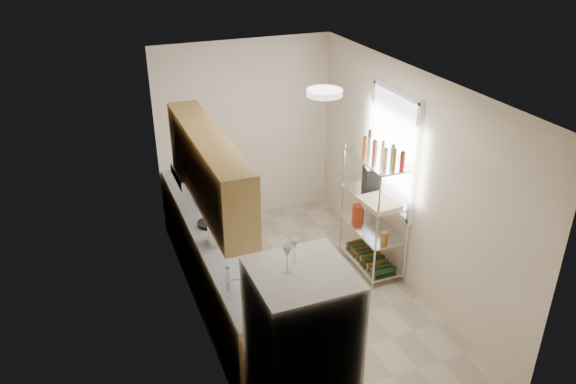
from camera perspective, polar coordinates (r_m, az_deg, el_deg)
name	(u,v)px	position (r m, az deg, el deg)	size (l,w,h in m)	color
room	(309,200)	(6.04, 2.17, -0.78)	(2.52, 4.42, 2.62)	#B8AC95
counter_run	(220,262)	(6.57, -6.93, -7.09)	(0.63, 3.51, 0.90)	#B08A4B
upper_cabinets	(208,168)	(5.60, -8.09, 2.44)	(0.33, 2.20, 0.72)	#B08A4B
range_hood	(198,174)	(6.50, -9.17, 1.81)	(0.50, 0.60, 0.12)	#B7BABC
window	(392,150)	(6.75, 10.57, 4.17)	(0.06, 1.00, 1.46)	white
bakers_rack	(376,189)	(6.78, 8.92, 0.31)	(0.45, 0.90, 1.73)	silver
ceiling_dome	(325,92)	(5.31, 3.74, 10.06)	(0.34, 0.34, 0.06)	white
refrigerator	(301,364)	(4.63, 1.31, -17.09)	(0.73, 0.73, 1.76)	white
wine_glass_a	(287,259)	(4.01, -0.08, -6.79)	(0.08, 0.08, 0.22)	silver
wine_glass_b	(294,250)	(4.14, 0.65, -5.91)	(0.07, 0.07, 0.19)	silver
rice_cooker	(219,235)	(6.04, -7.05, -4.31)	(0.23, 0.23, 0.19)	silver
frying_pan_large	(209,224)	(6.41, -8.08, -3.20)	(0.25, 0.25, 0.04)	black
frying_pan_small	(207,201)	(6.89, -8.26, -0.94)	(0.22, 0.22, 0.04)	black
cutting_board	(379,202)	(6.66, 9.22, -1.01)	(0.36, 0.47, 0.03)	tan
espresso_machine	(371,176)	(6.98, 8.42, 1.58)	(0.17, 0.25, 0.29)	black
storage_bag	(358,211)	(7.24, 7.08, -1.96)	(0.10, 0.14, 0.16)	#B33216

